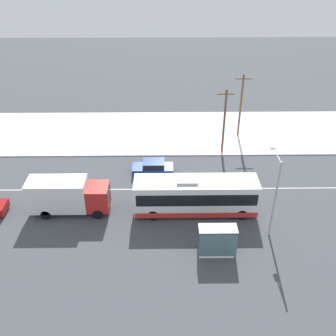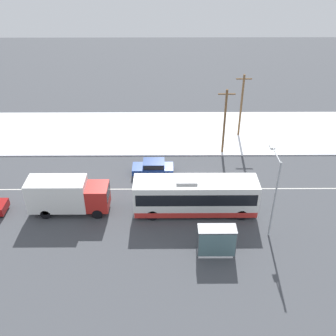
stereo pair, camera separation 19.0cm
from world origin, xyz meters
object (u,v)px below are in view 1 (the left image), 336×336
object	(u,v)px
box_truck	(67,195)
streetlamp	(275,185)
city_bus	(196,196)
utility_pole_snowlot	(241,105)
pedestrian_at_stop	(222,231)
bus_shelter	(218,238)
sedan_car	(153,167)
utility_pole_roadside	(224,121)

from	to	relation	value
box_truck	streetlamp	size ratio (longest dim) A/B	0.99
city_bus	utility_pole_snowlot	bearing A→B (deg)	67.19
pedestrian_at_stop	bus_shelter	distance (m)	1.78
sedan_car	bus_shelter	distance (m)	12.80
sedan_car	utility_pole_roadside	bearing A→B (deg)	-150.46
box_truck	utility_pole_snowlot	bearing A→B (deg)	40.12
box_truck	utility_pole_snowlot	world-z (taller)	utility_pole_snowlot
streetlamp	utility_pole_snowlot	distance (m)	17.31
box_truck	city_bus	bearing A→B (deg)	-0.63
streetlamp	utility_pole_roadside	world-z (taller)	utility_pole_roadside
pedestrian_at_stop	utility_pole_snowlot	world-z (taller)	utility_pole_snowlot
bus_shelter	utility_pole_snowlot	distance (m)	20.87
pedestrian_at_stop	utility_pole_roadside	xyz separation A→B (m)	(1.92, 14.43, 2.90)
box_truck	utility_pole_snowlot	distance (m)	22.83
box_truck	sedan_car	distance (m)	9.64
box_truck	streetlamp	world-z (taller)	streetlamp
pedestrian_at_stop	streetlamp	size ratio (longest dim) A/B	0.23
streetlamp	utility_pole_snowlot	world-z (taller)	utility_pole_snowlot
pedestrian_at_stop	bus_shelter	xyz separation A→B (m)	(-0.53, -1.55, 0.69)
sedan_car	bus_shelter	world-z (taller)	bus_shelter
streetlamp	utility_pole_roadside	distance (m)	13.31
utility_pole_roadside	utility_pole_snowlot	world-z (taller)	utility_pole_snowlot
box_truck	utility_pole_roadside	bearing A→B (deg)	35.08
city_bus	streetlamp	bearing A→B (deg)	-23.36
city_bus	utility_pole_snowlot	world-z (taller)	utility_pole_snowlot
streetlamp	utility_pole_snowlot	size ratio (longest dim) A/B	0.92
pedestrian_at_stop	utility_pole_snowlot	bearing A→B (deg)	76.72
bus_shelter	utility_pole_roadside	xyz separation A→B (m)	(2.45, 15.99, 2.21)
city_bus	utility_pole_snowlot	distance (m)	16.18
box_truck	sedan_car	size ratio (longest dim) A/B	1.67
city_bus	sedan_car	distance (m)	7.43
sedan_car	utility_pole_snowlot	size ratio (longest dim) A/B	0.55
pedestrian_at_stop	utility_pole_roadside	world-z (taller)	utility_pole_roadside
city_bus	box_truck	bearing A→B (deg)	179.37
bus_shelter	utility_pole_snowlot	world-z (taller)	utility_pole_snowlot
bus_shelter	utility_pole_roadside	world-z (taller)	utility_pole_roadside
utility_pole_roadside	utility_pole_snowlot	bearing A→B (deg)	59.39
city_bus	pedestrian_at_stop	size ratio (longest dim) A/B	6.63
sedan_car	streetlamp	size ratio (longest dim) A/B	0.59
sedan_car	utility_pole_roadside	size ratio (longest dim) A/B	0.56
sedan_car	streetlamp	bearing A→B (deg)	137.66
utility_pole_snowlot	bus_shelter	bearing A→B (deg)	-103.72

